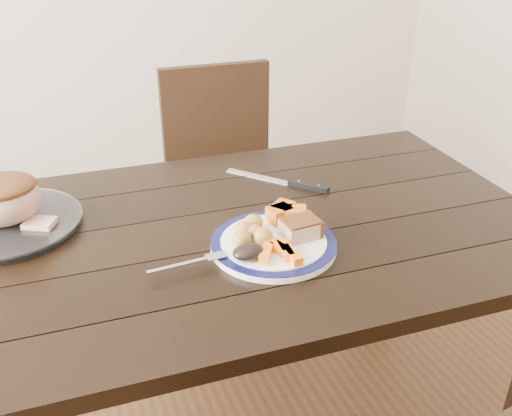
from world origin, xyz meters
name	(u,v)px	position (x,y,z in m)	size (l,w,h in m)	color
dining_table	(224,260)	(0.00, 0.00, 0.66)	(1.65, 0.98, 0.75)	black
chair_far	(225,177)	(0.26, 0.74, 0.52)	(0.44, 0.45, 0.93)	black
dinner_plate	(273,245)	(0.08, -0.13, 0.76)	(0.29, 0.29, 0.02)	white
plate_rim	(273,242)	(0.08, -0.13, 0.77)	(0.29, 0.29, 0.02)	#0B0D3A
serving_platter	(8,225)	(-0.49, 0.20, 0.76)	(0.35, 0.35, 0.02)	white
pork_slice	(300,229)	(0.15, -0.13, 0.79)	(0.08, 0.07, 0.04)	tan
roasted_potatoes	(251,231)	(0.04, -0.10, 0.79)	(0.09, 0.11, 0.04)	gold
carrot_batons	(280,251)	(0.07, -0.19, 0.78)	(0.09, 0.11, 0.02)	orange
pumpkin_wedges	(286,213)	(0.14, -0.05, 0.79)	(0.10, 0.10, 0.04)	orange
dark_mushroom	(248,252)	(0.00, -0.18, 0.79)	(0.07, 0.05, 0.03)	black
fork	(193,262)	(-0.12, -0.15, 0.77)	(0.18, 0.03, 0.00)	silver
roast_joint	(2,201)	(-0.49, 0.20, 0.83)	(0.18, 0.16, 0.12)	tan
cut_slice	(40,224)	(-0.41, 0.14, 0.78)	(0.07, 0.06, 0.02)	tan
carving_knife	(296,183)	(0.27, 0.15, 0.76)	(0.22, 0.26, 0.01)	silver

